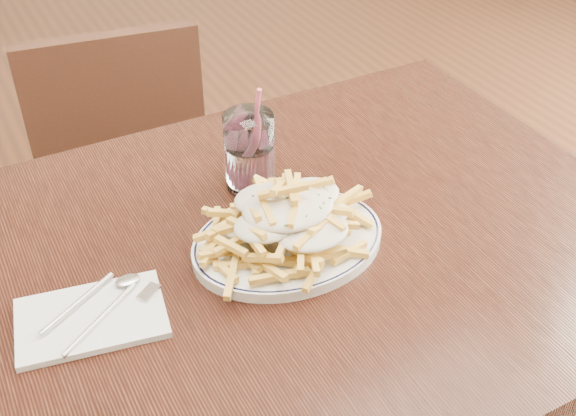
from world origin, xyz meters
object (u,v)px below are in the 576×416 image
water_glass (250,156)px  chair_far (121,159)px  loaded_fries (288,214)px  fries_plate (288,241)px  table (254,295)px

water_glass → chair_far: bearing=96.3°
loaded_fries → fries_plate: bearing=-20.6°
table → loaded_fries: loaded_fries is taller
table → fries_plate: size_ratio=3.84×
table → fries_plate: fries_plate is taller
fries_plate → water_glass: water_glass is taller
loaded_fries → water_glass: water_glass is taller
chair_far → water_glass: (0.07, -0.61, 0.34)m
table → water_glass: bearing=65.2°
fries_plate → loaded_fries: loaded_fries is taller
chair_far → loaded_fries: 0.85m
loaded_fries → water_glass: bearing=83.5°
table → chair_far: bearing=89.6°
fries_plate → water_glass: (0.02, 0.16, 0.05)m
table → water_glass: 0.22m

